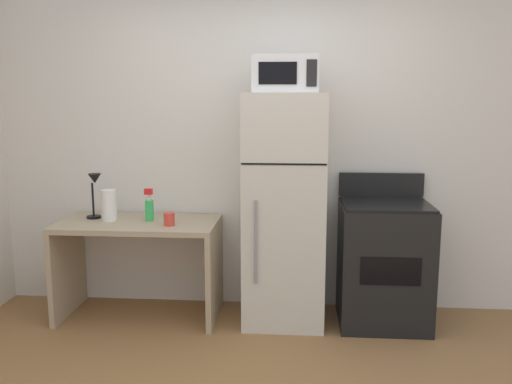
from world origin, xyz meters
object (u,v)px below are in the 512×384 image
coffee_mug (169,219)px  oven_range (384,262)px  desk (139,250)px  refrigerator (284,210)px  microwave (286,74)px  spray_bottle (149,208)px  paper_towel_roll (109,205)px  desk_lamp (94,188)px

coffee_mug → oven_range: 1.62m
desk → refrigerator: bearing=0.9°
microwave → oven_range: 1.56m
spray_bottle → refrigerator: size_ratio=0.15×
paper_towel_roll → coffee_mug: 0.51m
spray_bottle → refrigerator: 1.03m
paper_towel_roll → oven_range: (2.07, 0.02, -0.40)m
desk_lamp → refrigerator: size_ratio=0.21×
desk_lamp → coffee_mug: (0.62, -0.18, -0.19)m
paper_towel_roll → microwave: (1.33, -0.01, 0.97)m
desk → spray_bottle: bearing=19.1°
coffee_mug → oven_range: (1.58, 0.13, -0.33)m
microwave → spray_bottle: bearing=178.2°
paper_towel_roll → oven_range: 2.11m
desk_lamp → spray_bottle: 0.46m
paper_towel_roll → microwave: size_ratio=0.52×
microwave → desk_lamp: bearing=177.1°
paper_towel_roll → refrigerator: refrigerator is taller
spray_bottle → coffee_mug: bearing=-37.4°
desk_lamp → oven_range: desk_lamp is taller
coffee_mug → spray_bottle: bearing=142.6°
desk_lamp → paper_towel_roll: (0.14, -0.07, -0.12)m
coffee_mug → refrigerator: bearing=8.9°
spray_bottle → refrigerator: (1.03, -0.01, 0.01)m
desk → oven_range: 1.85m
spray_bottle → microwave: size_ratio=0.54×
refrigerator → oven_range: refrigerator is taller
desk → desk_lamp: bearing=169.0°
desk_lamp → oven_range: 2.27m
oven_range → spray_bottle: bearing=179.7°
spray_bottle → refrigerator: bearing=-0.6°
desk → spray_bottle: (0.08, 0.03, 0.32)m
spray_bottle → oven_range: size_ratio=0.23×
desk_lamp → paper_towel_roll: 0.19m
desk → paper_towel_roll: paper_towel_roll is taller
spray_bottle → oven_range: oven_range is taller
refrigerator → paper_towel_roll: bearing=-179.3°
desk_lamp → paper_towel_roll: desk_lamp is taller
desk → refrigerator: (1.11, 0.02, 0.33)m
desk → microwave: (1.11, -0.00, 1.31)m
desk → refrigerator: refrigerator is taller
paper_towel_roll → microwave: bearing=-0.2°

